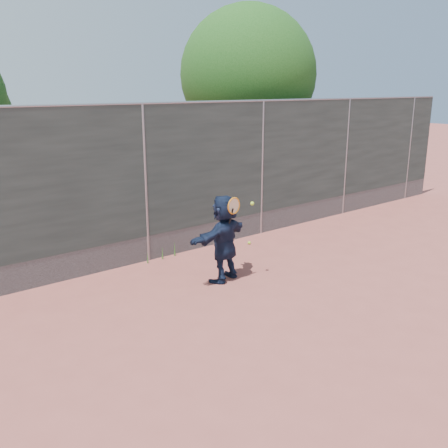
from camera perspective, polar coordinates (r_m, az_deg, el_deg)
ground at (r=7.35m, az=5.66°, el=-11.27°), size 80.00×80.00×0.00m
player at (r=8.62m, az=0.00°, el=-1.63°), size 1.48×0.81×1.53m
ball_ground at (r=10.79m, az=2.90°, el=-2.16°), size 0.07×0.07×0.07m
fence at (r=9.53m, az=-8.99°, el=4.90°), size 20.00×0.06×3.03m
swing_action at (r=8.37m, az=1.32°, el=2.01°), size 0.56×0.16×0.51m
tree_right at (r=13.97m, az=3.20°, el=16.23°), size 3.78×3.60×5.39m
weed_clump at (r=9.94m, az=-6.84°, el=-3.21°), size 0.68×0.07×0.30m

